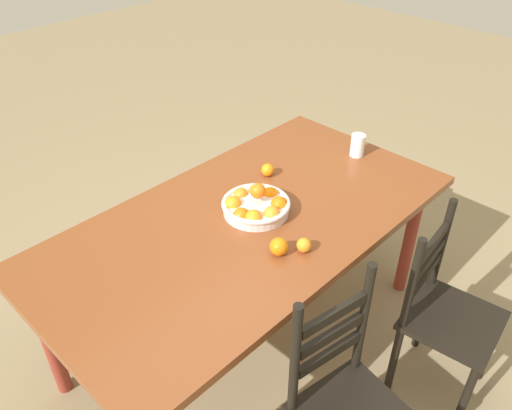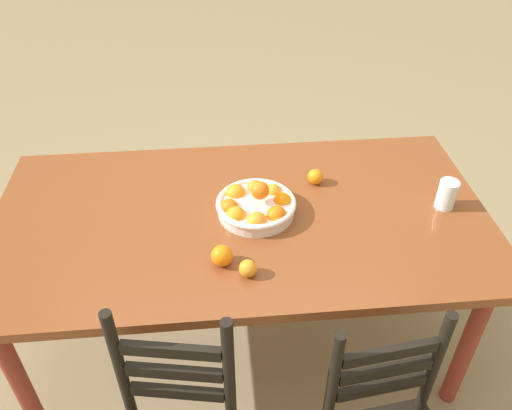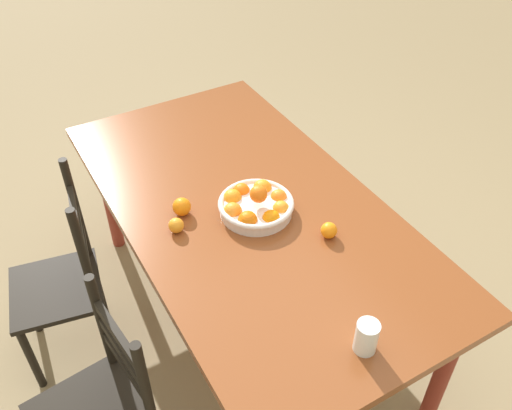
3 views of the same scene
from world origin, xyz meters
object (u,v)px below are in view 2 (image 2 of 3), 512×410
(fruit_bowl, at_px, (256,205))
(orange_loose_1, at_px, (222,256))
(drinking_glass, at_px, (447,194))
(dining_table, at_px, (242,229))
(orange_loose_0, at_px, (246,269))
(orange_loose_2, at_px, (315,177))

(fruit_bowl, relative_size, orange_loose_1, 4.11)
(orange_loose_1, xyz_separation_m, drinking_glass, (-0.90, -0.24, 0.02))
(fruit_bowl, height_order, orange_loose_1, fruit_bowl)
(fruit_bowl, xyz_separation_m, drinking_glass, (-0.75, 0.03, 0.02))
(dining_table, height_order, drinking_glass, drinking_glass)
(fruit_bowl, distance_m, orange_loose_0, 0.34)
(fruit_bowl, xyz_separation_m, orange_loose_0, (0.06, 0.33, -0.01))
(dining_table, distance_m, orange_loose_2, 0.39)
(fruit_bowl, distance_m, drinking_glass, 0.75)
(fruit_bowl, bearing_deg, orange_loose_1, 61.85)
(orange_loose_2, height_order, drinking_glass, drinking_glass)
(orange_loose_0, distance_m, orange_loose_2, 0.61)
(fruit_bowl, relative_size, drinking_glass, 2.60)
(dining_table, xyz_separation_m, drinking_glass, (-0.81, 0.02, 0.13))
(orange_loose_1, height_order, drinking_glass, drinking_glass)
(orange_loose_0, bearing_deg, dining_table, -90.84)
(dining_table, height_order, orange_loose_2, orange_loose_2)
(dining_table, bearing_deg, orange_loose_0, 89.16)
(orange_loose_0, height_order, orange_loose_1, orange_loose_1)
(orange_loose_1, bearing_deg, drinking_glass, -164.97)
(drinking_glass, bearing_deg, fruit_bowl, -2.00)
(orange_loose_0, distance_m, orange_loose_1, 0.10)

